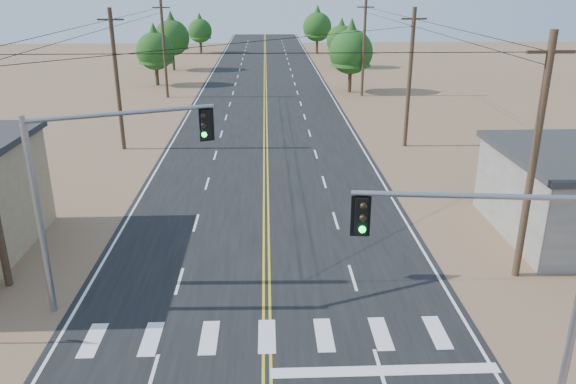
{
  "coord_description": "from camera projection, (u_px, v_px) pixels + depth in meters",
  "views": [
    {
      "loc": [
        0.09,
        -8.55,
        11.57
      ],
      "look_at": [
        0.93,
        13.02,
        3.5
      ],
      "focal_mm": 35.0,
      "sensor_mm": 36.0,
      "label": 1
    }
  ],
  "objects": [
    {
      "name": "road",
      "position": [
        266.0,
        155.0,
        40.12
      ],
      "size": [
        15.0,
        200.0,
        0.02
      ],
      "primitive_type": "cube",
      "color": "black",
      "rests_on": "ground"
    },
    {
      "name": "utility_pole_left_mid",
      "position": [
        117.0,
        79.0,
        39.82
      ],
      "size": [
        1.8,
        0.3,
        10.0
      ],
      "color": "#4C3826",
      "rests_on": "ground"
    },
    {
      "name": "utility_pole_left_far",
      "position": [
        164.0,
        49.0,
        58.54
      ],
      "size": [
        1.8,
        0.3,
        10.0
      ],
      "color": "#4C3826",
      "rests_on": "ground"
    },
    {
      "name": "utility_pole_right_near",
      "position": [
        534.0,
        159.0,
        21.87
      ],
      "size": [
        1.8,
        0.3,
        10.0
      ],
      "color": "#4C3826",
      "rests_on": "ground"
    },
    {
      "name": "utility_pole_right_mid",
      "position": [
        410.0,
        78.0,
        40.59
      ],
      "size": [
        1.8,
        0.3,
        10.0
      ],
      "color": "#4C3826",
      "rests_on": "ground"
    },
    {
      "name": "utility_pole_right_far",
      "position": [
        364.0,
        48.0,
        59.31
      ],
      "size": [
        1.8,
        0.3,
        10.0
      ],
      "color": "#4C3826",
      "rests_on": "ground"
    },
    {
      "name": "signal_mast_left",
      "position": [
        91.0,
        176.0,
        20.03
      ],
      "size": [
        6.25,
        2.49,
        7.46
      ],
      "rotation": [
        0.0,
        0.0,
        0.36
      ],
      "color": "gray",
      "rests_on": "ground"
    },
    {
      "name": "signal_mast_right",
      "position": [
        514.0,
        267.0,
        14.59
      ],
      "size": [
        6.19,
        0.88,
        6.77
      ],
      "rotation": [
        0.0,
        0.0,
        -0.11
      ],
      "color": "gray",
      "rests_on": "ground"
    },
    {
      "name": "tree_left_near",
      "position": [
        155.0,
        47.0,
        65.83
      ],
      "size": [
        4.37,
        4.37,
        7.29
      ],
      "color": "#3F2D1E",
      "rests_on": "ground"
    },
    {
      "name": "tree_left_mid",
      "position": [
        172.0,
        34.0,
        77.3
      ],
      "size": [
        4.84,
        4.84,
        8.06
      ],
      "color": "#3F2D1E",
      "rests_on": "ground"
    },
    {
      "name": "tree_left_far",
      "position": [
        200.0,
        28.0,
        97.05
      ],
      "size": [
        4.08,
        4.08,
        6.81
      ],
      "color": "#3F2D1E",
      "rests_on": "ground"
    },
    {
      "name": "tree_right_near",
      "position": [
        351.0,
        47.0,
        61.48
      ],
      "size": [
        4.83,
        4.83,
        8.05
      ],
      "color": "#3F2D1E",
      "rests_on": "ground"
    },
    {
      "name": "tree_right_mid",
      "position": [
        341.0,
        37.0,
        79.98
      ],
      "size": [
        4.21,
        4.21,
        7.01
      ],
      "color": "#3F2D1E",
      "rests_on": "ground"
    },
    {
      "name": "tree_right_far",
      "position": [
        317.0,
        24.0,
        95.63
      ],
      "size": [
        4.87,
        4.87,
        8.12
      ],
      "color": "#3F2D1E",
      "rests_on": "ground"
    }
  ]
}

